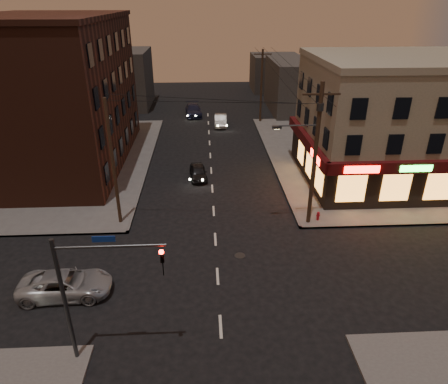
{
  "coord_description": "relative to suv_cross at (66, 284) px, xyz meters",
  "views": [
    {
      "loc": [
        -0.61,
        -18.94,
        14.79
      ],
      "look_at": [
        0.63,
        4.75,
        3.2
      ],
      "focal_mm": 32.0,
      "sensor_mm": 36.0,
      "label": 1
    }
  ],
  "objects": [
    {
      "name": "sedan_far",
      "position": [
        6.36,
        36.94,
        0.06
      ],
      "size": [
        2.54,
        5.31,
        1.49
      ],
      "primitive_type": "imported",
      "rotation": [
        0.0,
        0.0,
        0.09
      ],
      "color": "#1C2039",
      "rests_on": "ground"
    },
    {
      "name": "utility_pole_main",
      "position": [
        15.04,
        6.95,
        5.07
      ],
      "size": [
        4.2,
        0.44,
        10.0
      ],
      "color": "#382619",
      "rests_on": "sidewalk_ne"
    },
    {
      "name": "ground",
      "position": [
        8.35,
        1.15,
        -0.69
      ],
      "size": [
        120.0,
        120.0,
        0.0
      ],
      "primitive_type": "plane",
      "color": "black",
      "rests_on": "ground"
    },
    {
      "name": "sedan_near",
      "position": [
        7.14,
        15.4,
        -0.08
      ],
      "size": [
        1.78,
        3.7,
        1.22
      ],
      "primitive_type": "imported",
      "rotation": [
        0.0,
        0.0,
        0.1
      ],
      "color": "black",
      "rests_on": "ground"
    },
    {
      "name": "bg_building_nw",
      "position": [
        -4.65,
        43.15,
        3.31
      ],
      "size": [
        9.0,
        10.0,
        8.0
      ],
      "primitive_type": "cube",
      "color": "#3F3D3A",
      "rests_on": "ground"
    },
    {
      "name": "suv_cross",
      "position": [
        0.0,
        0.0,
        0.0
      ],
      "size": [
        5.01,
        2.42,
        1.37
      ],
      "primitive_type": "imported",
      "rotation": [
        0.0,
        0.0,
        1.6
      ],
      "color": "#979A9F",
      "rests_on": "ground"
    },
    {
      "name": "brick_apartment",
      "position": [
        -6.15,
        20.15,
        5.96
      ],
      "size": [
        12.0,
        20.0,
        13.0
      ],
      "primitive_type": "cube",
      "color": "#411F15",
      "rests_on": "sidewalk_nw"
    },
    {
      "name": "traffic_signal",
      "position": [
        2.78,
        -4.46,
        3.47
      ],
      "size": [
        4.49,
        0.32,
        6.47
      ],
      "color": "#333538",
      "rests_on": "ground"
    },
    {
      "name": "utility_pole_west",
      "position": [
        1.55,
        7.65,
        3.96
      ],
      "size": [
        0.24,
        0.24,
        9.0
      ],
      "primitive_type": "cylinder",
      "color": "#382619",
      "rests_on": "sidewalk_nw"
    },
    {
      "name": "pizza_building",
      "position": [
        24.28,
        14.58,
        4.66
      ],
      "size": [
        15.85,
        12.85,
        10.5
      ],
      "color": "gray",
      "rests_on": "sidewalk_ne"
    },
    {
      "name": "sedan_mid",
      "position": [
        9.91,
        31.81,
        0.01
      ],
      "size": [
        1.68,
        4.32,
        1.4
      ],
      "primitive_type": "imported",
      "rotation": [
        0.0,
        0.0,
        -0.05
      ],
      "color": "gray",
      "rests_on": "ground"
    },
    {
      "name": "bg_building_ne_a",
      "position": [
        22.35,
        39.15,
        2.81
      ],
      "size": [
        10.0,
        12.0,
        7.0
      ],
      "primitive_type": "cube",
      "color": "#3F3D3A",
      "rests_on": "ground"
    },
    {
      "name": "bg_building_ne_b",
      "position": [
        20.35,
        53.15,
        2.31
      ],
      "size": [
        8.0,
        8.0,
        6.0
      ],
      "primitive_type": "cube",
      "color": "#3F3D3A",
      "rests_on": "ground"
    },
    {
      "name": "sidewalk_ne",
      "position": [
        26.35,
        20.15,
        -0.61
      ],
      "size": [
        24.0,
        28.0,
        0.15
      ],
      "primitive_type": "cube",
      "color": "#514F4C",
      "rests_on": "ground"
    },
    {
      "name": "fire_hydrant",
      "position": [
        15.91,
        7.15,
        -0.17
      ],
      "size": [
        0.29,
        0.29,
        0.67
      ],
      "rotation": [
        0.0,
        0.0,
        0.06
      ],
      "color": "maroon",
      "rests_on": "sidewalk_ne"
    },
    {
      "name": "utility_pole_far",
      "position": [
        15.15,
        33.15,
        3.96
      ],
      "size": [
        0.26,
        0.26,
        9.0
      ],
      "primitive_type": "cylinder",
      "color": "#382619",
      "rests_on": "sidewalk_ne"
    },
    {
      "name": "sidewalk_nw",
      "position": [
        -9.65,
        20.15,
        -0.61
      ],
      "size": [
        24.0,
        28.0,
        0.15
      ],
      "primitive_type": "cube",
      "color": "#514F4C",
      "rests_on": "ground"
    }
  ]
}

